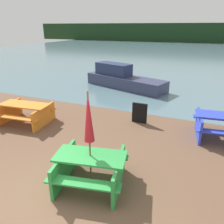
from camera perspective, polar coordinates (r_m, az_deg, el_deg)
ground_plane at (r=4.90m, az=-19.70°, el=-23.29°), size 60.00×60.00×0.00m
water at (r=33.43m, az=18.70°, el=14.68°), size 60.00×50.00×0.00m
far_treeline at (r=53.24m, az=21.03°, el=18.74°), size 80.00×1.60×4.00m
picnic_table_green at (r=5.01m, az=-5.59°, el=-14.07°), size 1.79×1.66×0.75m
picnic_table_orange at (r=8.60m, az=-21.65°, el=0.17°), size 1.93×1.56×0.73m
picnic_table_blue at (r=7.68m, az=27.11°, el=-2.96°), size 1.87×1.58×0.80m
umbrella_crimson at (r=4.43m, az=-6.14°, el=-1.61°), size 0.22×0.22×2.19m
boat at (r=12.86m, az=2.72°, el=8.62°), size 5.08×2.73×1.32m
signboard at (r=8.09m, az=7.21°, el=-0.25°), size 0.55×0.08×0.75m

